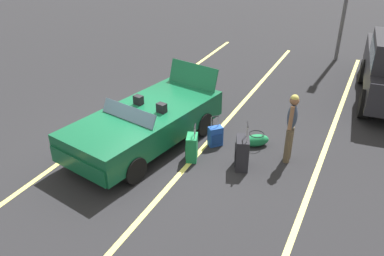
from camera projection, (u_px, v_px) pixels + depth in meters
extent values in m
plane|color=black|center=(146.00, 145.00, 9.88)|extent=(80.00, 80.00, 0.00)
cube|color=#EAE066|center=(101.00, 133.00, 10.41)|extent=(18.00, 0.12, 0.01)
cube|color=#EAE066|center=(194.00, 158.00, 9.37)|extent=(18.00, 0.12, 0.01)
cube|color=#EAE066|center=(310.00, 189.00, 8.33)|extent=(18.00, 0.12, 0.01)
cube|color=#0F4C2D|center=(145.00, 123.00, 9.58)|extent=(4.35, 2.47, 0.64)
cube|color=#0F4C2D|center=(101.00, 153.00, 8.62)|extent=(1.59, 1.88, 0.38)
cube|color=slate|center=(129.00, 113.00, 8.99)|extent=(0.46, 1.56, 0.31)
cube|color=black|center=(162.00, 108.00, 9.33)|extent=(0.20, 0.25, 0.22)
cube|color=black|center=(138.00, 100.00, 9.71)|extent=(0.20, 0.25, 0.22)
cube|color=#0F4C2D|center=(193.00, 76.00, 10.66)|extent=(0.48, 1.51, 0.62)
cylinder|color=black|center=(134.00, 170.00, 8.42)|extent=(0.63, 0.32, 0.60)
cylinder|color=black|center=(83.00, 146.00, 9.26)|extent=(0.63, 0.32, 0.60)
cylinder|color=black|center=(203.00, 124.00, 10.21)|extent=(0.63, 0.32, 0.60)
cylinder|color=black|center=(155.00, 108.00, 11.05)|extent=(0.63, 0.32, 0.60)
cube|color=black|center=(242.00, 153.00, 8.87)|extent=(0.55, 0.43, 0.74)
cube|color=black|center=(235.00, 155.00, 8.91)|extent=(0.37, 0.16, 0.41)
cylinder|color=gray|center=(247.00, 135.00, 8.48)|extent=(0.03, 0.03, 0.35)
cylinder|color=gray|center=(247.00, 129.00, 8.71)|extent=(0.03, 0.03, 0.35)
cylinder|color=black|center=(248.00, 125.00, 8.51)|extent=(0.26, 0.12, 0.03)
sphere|color=black|center=(246.00, 170.00, 8.88)|extent=(0.04, 0.04, 0.04)
sphere|color=black|center=(246.00, 162.00, 9.18)|extent=(0.04, 0.04, 0.04)
cube|color=#19723F|center=(192.00, 148.00, 9.18)|extent=(0.46, 0.36, 0.62)
cube|color=#13562F|center=(186.00, 149.00, 9.21)|extent=(0.31, 0.13, 0.34)
cylinder|color=gray|center=(194.00, 134.00, 8.87)|extent=(0.03, 0.03, 0.26)
cylinder|color=gray|center=(195.00, 129.00, 9.06)|extent=(0.03, 0.03, 0.26)
cylinder|color=black|center=(195.00, 126.00, 8.90)|extent=(0.22, 0.10, 0.03)
sphere|color=black|center=(195.00, 162.00, 9.19)|extent=(0.04, 0.04, 0.04)
sphere|color=black|center=(196.00, 155.00, 9.43)|extent=(0.04, 0.04, 0.04)
cube|color=#1E479E|center=(215.00, 136.00, 9.76)|extent=(0.39, 0.38, 0.50)
cube|color=navy|center=(217.00, 140.00, 9.69)|extent=(0.21, 0.20, 0.28)
cylinder|color=gray|center=(218.00, 121.00, 9.65)|extent=(0.03, 0.03, 0.27)
cylinder|color=gray|center=(211.00, 122.00, 9.59)|extent=(0.03, 0.03, 0.27)
cylinder|color=black|center=(215.00, 116.00, 9.55)|extent=(0.16, 0.15, 0.03)
sphere|color=black|center=(218.00, 142.00, 9.97)|extent=(0.04, 0.04, 0.04)
sphere|color=black|center=(209.00, 144.00, 9.89)|extent=(0.04, 0.04, 0.04)
ellipsoid|color=#19723F|center=(256.00, 140.00, 9.78)|extent=(0.63, 0.69, 0.30)
torus|color=black|center=(257.00, 134.00, 9.69)|extent=(0.52, 0.52, 0.02)
cylinder|color=#4C3F2D|center=(288.00, 146.00, 9.03)|extent=(0.16, 0.16, 0.82)
cylinder|color=#4C3F2D|center=(289.00, 142.00, 9.20)|extent=(0.16, 0.16, 0.82)
ellipsoid|color=#2D384C|center=(292.00, 117.00, 8.77)|extent=(0.34, 0.24, 0.60)
sphere|color=brown|center=(295.00, 101.00, 8.58)|extent=(0.21, 0.21, 0.21)
sphere|color=tan|center=(295.00, 99.00, 8.56)|extent=(0.18, 0.18, 0.18)
cylinder|color=brown|center=(291.00, 118.00, 8.57)|extent=(0.20, 0.10, 0.53)
cylinder|color=brown|center=(294.00, 110.00, 8.91)|extent=(0.20, 0.10, 0.53)
cylinder|color=black|center=(365.00, 104.00, 11.01)|extent=(0.82, 0.36, 0.80)
cylinder|color=black|center=(364.00, 72.00, 13.20)|extent=(0.82, 0.36, 0.80)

